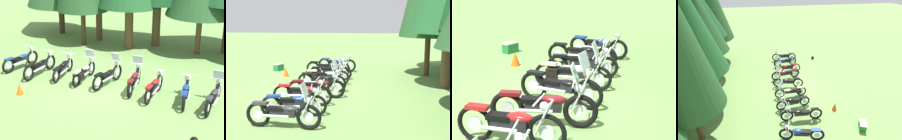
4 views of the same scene
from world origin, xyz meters
TOP-DOWN VIEW (x-y plane):
  - ground_plane at (0.00, 0.00)m, footprint 80.00×80.00m
  - motorcycle_0 at (-4.81, 0.40)m, footprint 0.81×2.24m
  - motorcycle_1 at (-3.45, 0.05)m, footprint 0.78×2.41m
  - motorcycle_2 at (-2.32, 0.29)m, footprint 0.72×2.18m
  - motorcycle_3 at (-1.17, 0.17)m, footprint 0.66×2.18m
  - motorcycle_4 at (0.03, 0.18)m, footprint 0.72×2.20m
  - motorcycle_5 at (1.29, 0.13)m, footprint 0.65×2.31m
  - motorcycle_6 at (2.29, -0.24)m, footprint 0.62×2.21m
  - motorcycle_7 at (3.60, -0.26)m, footprint 0.72×2.16m
  - motorcycle_8 at (4.70, -0.32)m, footprint 0.66×2.30m
  - traffic_cone at (-3.02, -2.18)m, footprint 0.32×0.32m

SIDE VIEW (x-z plane):
  - ground_plane at x=0.00m, z-range 0.00..0.00m
  - traffic_cone at x=-3.02m, z-range 0.00..0.48m
  - motorcycle_2 at x=-2.32m, z-range -0.05..0.93m
  - motorcycle_0 at x=-4.81m, z-range -0.06..0.96m
  - motorcycle_1 at x=-3.45m, z-range -0.06..0.96m
  - motorcycle_3 at x=-1.17m, z-range -0.23..1.13m
  - motorcycle_7 at x=3.60m, z-range -0.05..0.96m
  - motorcycle_6 at x=2.29m, z-range -0.05..0.98m
  - motorcycle_4 at x=0.03m, z-range -0.22..1.16m
  - motorcycle_5 at x=1.29m, z-range -0.22..1.16m
  - motorcycle_8 at x=4.70m, z-range -0.22..1.17m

